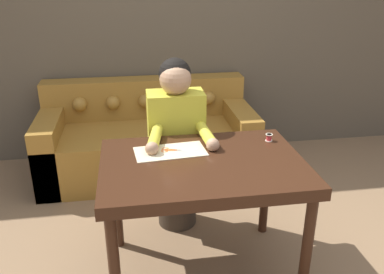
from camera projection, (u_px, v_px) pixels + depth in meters
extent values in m
plane|color=#846647|center=(221.00, 274.00, 2.54)|extent=(16.00, 16.00, 0.00)
cube|color=brown|center=(178.00, 22.00, 3.82)|extent=(8.00, 0.06, 2.60)
cube|color=#381E11|center=(203.00, 167.00, 2.29)|extent=(1.14, 0.81, 0.07)
cylinder|color=#381E11|center=(115.00, 272.00, 2.05)|extent=(0.06, 0.06, 0.70)
cylinder|color=#381E11|center=(306.00, 252.00, 2.20)|extent=(0.06, 0.06, 0.70)
cylinder|color=#381E11|center=(116.00, 201.00, 2.68)|extent=(0.06, 0.06, 0.70)
cylinder|color=#381E11|center=(265.00, 189.00, 2.83)|extent=(0.06, 0.06, 0.70)
cube|color=olive|center=(149.00, 150.00, 3.74)|extent=(1.89, 0.88, 0.44)
cube|color=olive|center=(145.00, 97.00, 3.88)|extent=(1.89, 0.22, 0.37)
cube|color=olive|center=(53.00, 148.00, 3.58)|extent=(0.20, 0.88, 0.60)
cube|color=olive|center=(238.00, 136.00, 3.83)|extent=(0.20, 0.88, 0.60)
sphere|color=olive|center=(80.00, 104.00, 3.68)|extent=(0.13, 0.13, 0.13)
sphere|color=olive|center=(113.00, 103.00, 3.72)|extent=(0.13, 0.13, 0.13)
sphere|color=olive|center=(145.00, 101.00, 3.76)|extent=(0.13, 0.13, 0.13)
sphere|color=olive|center=(177.00, 100.00, 3.81)|extent=(0.13, 0.13, 0.13)
sphere|color=olive|center=(208.00, 98.00, 3.85)|extent=(0.13, 0.13, 0.13)
cube|color=white|center=(176.00, 130.00, 3.58)|extent=(0.33, 0.24, 0.00)
cylinder|color=#33281E|center=(177.00, 193.00, 2.97)|extent=(0.28, 0.28, 0.49)
cube|color=gold|center=(176.00, 129.00, 2.78)|extent=(0.38, 0.22, 0.52)
sphere|color=tan|center=(175.00, 79.00, 2.62)|extent=(0.21, 0.21, 0.21)
sphere|color=black|center=(175.00, 74.00, 2.64)|extent=(0.21, 0.21, 0.21)
cylinder|color=gold|center=(155.00, 138.00, 2.49)|extent=(0.13, 0.32, 0.07)
sphere|color=tan|center=(152.00, 149.00, 2.35)|extent=(0.08, 0.08, 0.08)
cylinder|color=gold|center=(206.00, 135.00, 2.54)|extent=(0.09, 0.31, 0.07)
sphere|color=tan|center=(213.00, 145.00, 2.40)|extent=(0.08, 0.08, 0.08)
cube|color=beige|center=(170.00, 151.00, 2.39)|extent=(0.43, 0.25, 0.00)
cube|color=silver|center=(188.00, 150.00, 2.41)|extent=(0.12, 0.02, 0.00)
cube|color=#D1511E|center=(171.00, 151.00, 2.40)|extent=(0.08, 0.01, 0.00)
torus|color=#D1511E|center=(165.00, 151.00, 2.40)|extent=(0.04, 0.04, 0.01)
cube|color=silver|center=(188.00, 151.00, 2.39)|extent=(0.11, 0.06, 0.00)
cube|color=#D1511E|center=(172.00, 150.00, 2.41)|extent=(0.08, 0.04, 0.00)
torus|color=#D1511E|center=(165.00, 149.00, 2.42)|extent=(0.04, 0.04, 0.01)
cylinder|color=silver|center=(178.00, 150.00, 2.40)|extent=(0.01, 0.01, 0.01)
cylinder|color=red|center=(269.00, 138.00, 2.54)|extent=(0.03, 0.03, 0.04)
cylinder|color=beige|center=(269.00, 134.00, 2.53)|extent=(0.04, 0.04, 0.00)
cylinder|color=beige|center=(269.00, 141.00, 2.54)|extent=(0.04, 0.04, 0.00)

